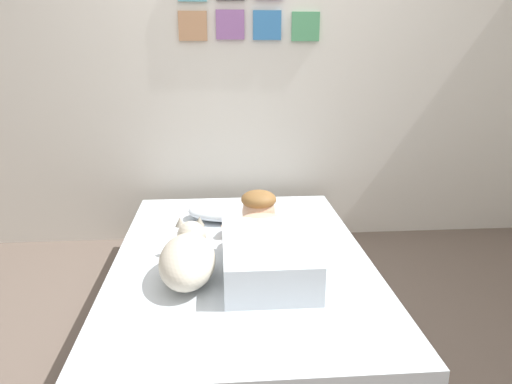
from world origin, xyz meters
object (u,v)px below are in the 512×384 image
at_px(bed, 242,287).
at_px(person_lying, 265,243).
at_px(pillow, 230,210).
at_px(coffee_cup, 253,215).
at_px(dog, 188,257).
at_px(cell_phone, 189,251).

height_order(bed, person_lying, person_lying).
bearing_deg(bed, pillow, 94.77).
bearing_deg(coffee_cup, dog, -115.82).
height_order(bed, pillow, pillow).
relative_size(person_lying, coffee_cup, 7.36).
relative_size(person_lying, dog, 1.60).
xyz_separation_m(pillow, cell_phone, (-0.23, -0.50, -0.05)).
distance_m(bed, dog, 0.45).
height_order(pillow, person_lying, person_lying).
xyz_separation_m(bed, pillow, (-0.05, 0.57, 0.24)).
bearing_deg(person_lying, coffee_cup, 91.57).
distance_m(bed, cell_phone, 0.34).
height_order(pillow, cell_phone, pillow).
bearing_deg(bed, cell_phone, 166.49).
bearing_deg(cell_phone, person_lying, -22.98).
xyz_separation_m(pillow, person_lying, (0.16, -0.66, 0.05)).
relative_size(bed, coffee_cup, 16.42).
height_order(person_lying, cell_phone, person_lying).
relative_size(bed, person_lying, 2.23).
bearing_deg(coffee_cup, bed, -100.56).
xyz_separation_m(coffee_cup, cell_phone, (-0.37, -0.44, -0.03)).
relative_size(pillow, coffee_cup, 4.16).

